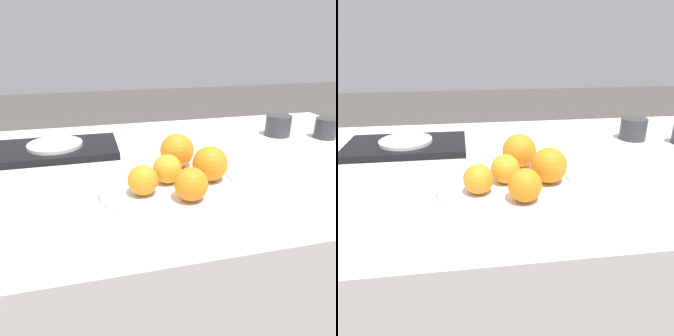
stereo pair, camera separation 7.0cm
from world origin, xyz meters
The scene contains 12 objects.
table centered at (0.00, 0.00, 0.39)m, with size 1.44×0.84×0.77m.
fruit_platter centered at (-0.06, -0.16, 0.78)m, with size 0.30×0.30×0.02m.
orange_0 centered at (-0.06, -0.16, 0.82)m, with size 0.06×0.06×0.06m.
orange_1 centered at (0.03, -0.17, 0.83)m, with size 0.08×0.08×0.08m.
orange_2 centered at (-0.12, -0.20, 0.82)m, with size 0.06×0.06×0.06m.
orange_3 centered at (-0.01, -0.07, 0.83)m, with size 0.08×0.08×0.08m.
orange_4 centered at (-0.03, -0.25, 0.82)m, with size 0.07×0.07×0.07m.
serving_tray centered at (-0.31, 0.14, 0.78)m, with size 0.35×0.21×0.02m.
side_plate centered at (-0.31, 0.14, 0.80)m, with size 0.15×0.15×0.01m.
cup_0 centered at (0.40, 0.15, 0.81)m, with size 0.08×0.08×0.07m.
cup_1 centered at (0.53, 0.08, 0.81)m, with size 0.07×0.07×0.07m.
napkin centered at (-0.03, 0.29, 0.78)m, with size 0.13×0.15×0.01m.
Camera 1 is at (-0.22, -0.79, 1.09)m, focal length 35.00 mm.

